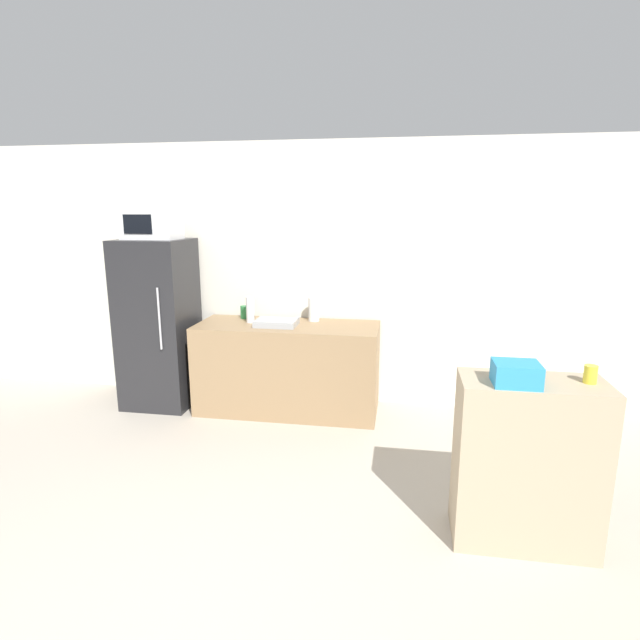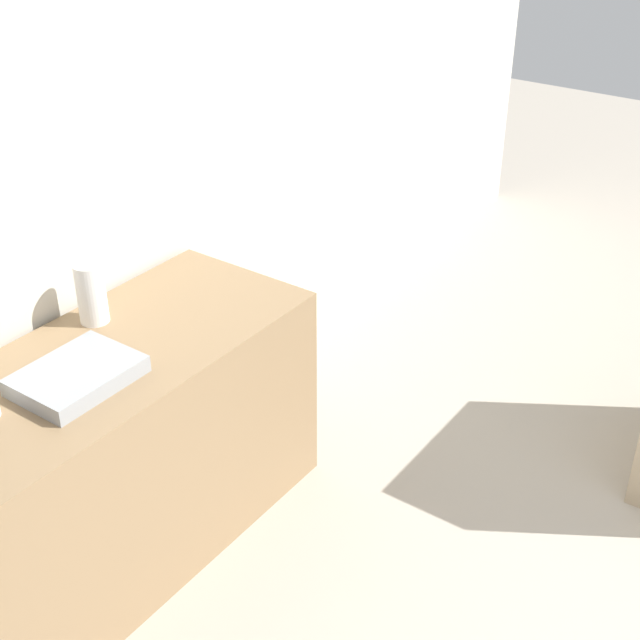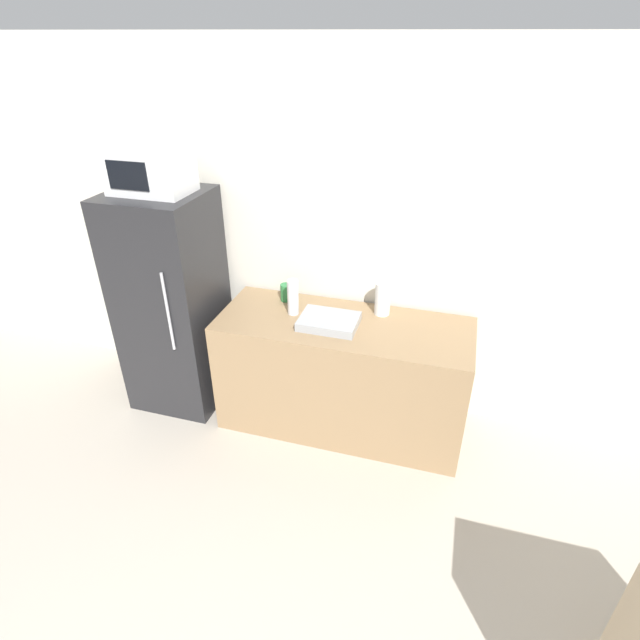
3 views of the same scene
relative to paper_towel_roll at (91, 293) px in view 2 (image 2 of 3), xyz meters
name	(u,v)px [view 2 (image 2 of 3)]	position (x,y,z in m)	size (l,w,h in m)	color
wall_back	(29,207)	(-0.07, 0.19, 0.31)	(8.00, 0.06, 2.60)	silver
counter	(103,465)	(-0.22, -0.21, -0.55)	(1.75, 0.67, 0.87)	#937551
sink_basin	(77,376)	(-0.31, -0.26, -0.09)	(0.39, 0.29, 0.06)	#9EA3A8
paper_towel_roll	(91,293)	(0.00, 0.00, 0.00)	(0.11, 0.11, 0.23)	white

